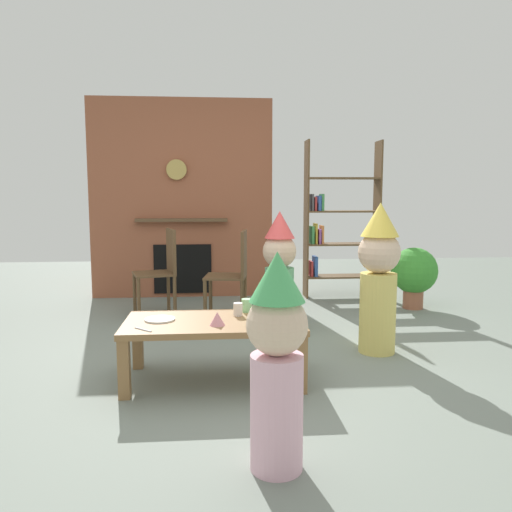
{
  "coord_description": "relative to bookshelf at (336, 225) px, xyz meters",
  "views": [
    {
      "loc": [
        -0.18,
        -3.63,
        1.25
      ],
      "look_at": [
        0.15,
        0.4,
        0.76
      ],
      "focal_mm": 35.18,
      "sensor_mm": 36.0,
      "label": 1
    }
  ],
  "objects": [
    {
      "name": "table_fork",
      "position": [
        -1.93,
        -2.94,
        -0.47
      ],
      "size": [
        0.12,
        0.11,
        0.01
      ],
      "primitive_type": "cube",
      "rotation": [
        0.0,
        0.0,
        2.39
      ],
      "color": "silver",
      "rests_on": "coffee_table"
    },
    {
      "name": "dining_chair_middle",
      "position": [
        -1.28,
        -1.09,
        -0.37
      ],
      "size": [
        0.45,
        0.45,
        0.9
      ],
      "rotation": [
        0.0,
        0.0,
        3.0
      ],
      "color": "brown",
      "rests_on": "ground_plane"
    },
    {
      "name": "child_with_cone_hat",
      "position": [
        -1.2,
        -3.87,
        -0.35
      ],
      "size": [
        0.28,
        0.28,
        1.0
      ],
      "rotation": [
        0.0,
        0.0,
        1.82
      ],
      "color": "#EAB2C6",
      "rests_on": "ground_plane"
    },
    {
      "name": "birthday_cake_slice",
      "position": [
        -1.46,
        -2.87,
        -0.42
      ],
      "size": [
        0.1,
        0.1,
        0.09
      ],
      "primitive_type": "cone",
      "color": "pink",
      "rests_on": "coffee_table"
    },
    {
      "name": "child_by_the_chairs",
      "position": [
        -0.89,
        -1.55,
        -0.3
      ],
      "size": [
        0.31,
        0.31,
        1.11
      ],
      "rotation": [
        0.0,
        0.0,
        -2.04
      ],
      "color": "#66B27F",
      "rests_on": "ground_plane"
    },
    {
      "name": "brick_fireplace_feature",
      "position": [
        -1.88,
        0.2,
        0.31
      ],
      "size": [
        2.2,
        0.28,
        2.4
      ],
      "color": "#935138",
      "rests_on": "ground_plane"
    },
    {
      "name": "potted_plant_tall",
      "position": [
        0.7,
        -0.73,
        -0.48
      ],
      "size": [
        0.51,
        0.51,
        0.68
      ],
      "color": "#9E5B42",
      "rests_on": "ground_plane"
    },
    {
      "name": "paper_plate_rear",
      "position": [
        -1.1,
        -2.64,
        -0.46
      ],
      "size": [
        0.2,
        0.2,
        0.01
      ],
      "primitive_type": "cylinder",
      "color": "white",
      "rests_on": "coffee_table"
    },
    {
      "name": "child_in_pink",
      "position": [
        -0.19,
        -2.22,
        -0.25
      ],
      "size": [
        0.33,
        0.33,
        1.19
      ],
      "rotation": [
        0.0,
        0.0,
        -2.77
      ],
      "color": "#E0CC66",
      "rests_on": "ground_plane"
    },
    {
      "name": "coffee_table",
      "position": [
        -1.49,
        -2.73,
        -0.53
      ],
      "size": [
        1.19,
        0.64,
        0.41
      ],
      "color": "olive",
      "rests_on": "ground_plane"
    },
    {
      "name": "paper_plate_front",
      "position": [
        -1.85,
        -2.7,
        -0.46
      ],
      "size": [
        0.2,
        0.2,
        0.01
      ],
      "primitive_type": "cylinder",
      "color": "white",
      "rests_on": "coffee_table"
    },
    {
      "name": "paper_cup_center",
      "position": [
        -1.32,
        -2.62,
        -0.42
      ],
      "size": [
        0.06,
        0.06,
        0.09
      ],
      "primitive_type": "cylinder",
      "color": "silver",
      "rests_on": "coffee_table"
    },
    {
      "name": "paper_cup_near_left",
      "position": [
        -1.12,
        -2.48,
        -0.42
      ],
      "size": [
        0.08,
        0.08,
        0.09
      ],
      "primitive_type": "cylinder",
      "color": "#E5666B",
      "rests_on": "coffee_table"
    },
    {
      "name": "ground_plane",
      "position": [
        -1.29,
        -2.4,
        -0.88
      ],
      "size": [
        12.0,
        12.0,
        0.0
      ],
      "primitive_type": "plane",
      "color": "gray"
    },
    {
      "name": "paper_cup_near_right",
      "position": [
        -1.25,
        -2.5,
        -0.42
      ],
      "size": [
        0.08,
        0.08,
        0.09
      ],
      "primitive_type": "cylinder",
      "color": "#8CD18C",
      "rests_on": "coffee_table"
    },
    {
      "name": "dining_chair_left",
      "position": [
        -2.02,
        -0.81,
        -0.37
      ],
      "size": [
        0.49,
        0.49,
        0.9
      ],
      "rotation": [
        0.0,
        0.0,
        3.41
      ],
      "color": "brown",
      "rests_on": "ground_plane"
    },
    {
      "name": "bookshelf",
      "position": [
        0.0,
        0.0,
        0.0
      ],
      "size": [
        0.9,
        0.28,
        1.9
      ],
      "color": "brown",
      "rests_on": "ground_plane"
    }
  ]
}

